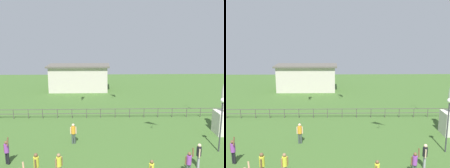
# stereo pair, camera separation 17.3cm
# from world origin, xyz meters

# --- Properties ---
(lamppost) EXTENTS (0.36, 0.36, 3.99)m
(lamppost) POSITION_xyz_m (6.43, 6.50, 2.94)
(lamppost) COLOR #38383D
(lamppost) RESTS_ON ground_plane
(person_0) EXTENTS (0.49, 0.30, 1.62)m
(person_0) POSITION_xyz_m (-4.18, 8.11, 0.93)
(person_0) COLOR #3F4C47
(person_0) RESTS_ON ground_plane
(person_2) EXTENTS (0.30, 0.49, 1.63)m
(person_2) POSITION_xyz_m (4.14, 4.34, 0.94)
(person_2) COLOR #99999E
(person_2) RESTS_ON ground_plane
(person_3) EXTENTS (0.46, 0.39, 1.91)m
(person_3) POSITION_xyz_m (-8.12, 5.11, 0.96)
(person_3) COLOR black
(person_3) RESTS_ON ground_plane
(person_4) EXTENTS (0.48, 0.29, 1.83)m
(person_4) POSITION_xyz_m (3.20, 3.38, 0.92)
(person_4) COLOR #3F4C47
(person_4) RESTS_ON ground_plane
(person_6) EXTENTS (0.39, 0.36, 1.63)m
(person_6) POSITION_xyz_m (-4.43, 3.28, 0.94)
(person_6) COLOR #99999E
(person_6) RESTS_ON ground_plane
(person_7) EXTENTS (0.31, 0.51, 1.69)m
(person_7) POSITION_xyz_m (-5.72, 3.22, 0.97)
(person_7) COLOR #3F4C47
(person_7) RESTS_ON ground_plane
(waterfront_railing) EXTENTS (36.01, 0.06, 0.95)m
(waterfront_railing) POSITION_xyz_m (-0.24, 14.00, 0.62)
(waterfront_railing) COLOR #4C4742
(waterfront_railing) RESTS_ON ground_plane
(pavilion_building) EXTENTS (8.77, 3.88, 3.77)m
(pavilion_building) POSITION_xyz_m (-5.49, 26.00, 1.92)
(pavilion_building) COLOR beige
(pavilion_building) RESTS_ON ground_plane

